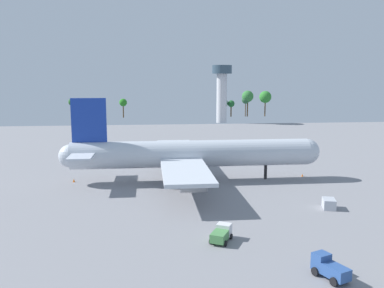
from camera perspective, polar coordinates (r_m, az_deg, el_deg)
ground_plane at (r=93.36m, az=0.00°, el=-5.16°), size 236.34×236.34×0.00m
cargo_airplane at (r=92.01m, az=-0.14°, el=-1.43°), size 59.09×49.84×18.90m
pushback_tractor at (r=122.49m, az=-5.73°, el=-1.22°), size 3.91×4.67×2.38m
catering_truck at (r=51.96m, az=18.63°, el=-16.05°), size 3.59×4.92×2.56m
baggage_tug at (r=59.76m, az=4.14°, el=-12.38°), size 3.83×4.81×2.15m
cargo_container_fore at (r=77.65m, az=18.58°, el=-7.91°), size 2.82×3.52×1.78m
safety_cone_nose at (r=100.83m, az=15.16°, el=-4.22°), size 0.47×0.47×0.67m
safety_cone_tail at (r=95.89m, az=-16.17°, el=-4.91°), size 0.52×0.52×0.75m
control_tower at (r=217.68m, az=4.19°, el=7.88°), size 10.36×10.36×30.18m
tree_line_backdrop at (r=252.16m, az=3.69°, el=6.16°), size 123.05×7.44×16.05m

